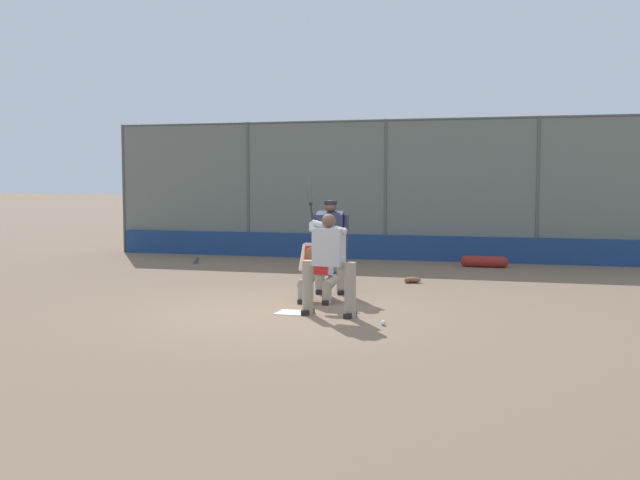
% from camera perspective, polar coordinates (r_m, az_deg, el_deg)
% --- Properties ---
extents(ground_plane, '(160.00, 160.00, 0.00)m').
position_cam_1_polar(ground_plane, '(11.54, -2.21, -5.57)').
color(ground_plane, '#7A604C').
extents(home_plate_marker, '(0.43, 0.43, 0.01)m').
position_cam_1_polar(home_plate_marker, '(11.54, -2.21, -5.54)').
color(home_plate_marker, white).
rests_on(home_plate_marker, ground_plane).
extents(backstop_fence, '(14.98, 0.08, 3.56)m').
position_cam_1_polar(backstop_fence, '(19.16, 5.02, 4.12)').
color(backstop_fence, '#515651').
rests_on(backstop_fence, ground_plane).
extents(padding_wall, '(14.60, 0.18, 0.62)m').
position_cam_1_polar(padding_wall, '(19.14, 4.93, -0.56)').
color(padding_wall, navy).
rests_on(padding_wall, ground_plane).
extents(bleachers_beyond, '(10.43, 1.95, 1.16)m').
position_cam_1_polar(bleachers_beyond, '(21.78, 0.50, 0.28)').
color(bleachers_beyond, slate).
rests_on(bleachers_beyond, ground_plane).
extents(batter_at_plate, '(0.93, 0.70, 2.08)m').
position_cam_1_polar(batter_at_plate, '(11.17, 0.63, -1.58)').
color(batter_at_plate, gray).
rests_on(batter_at_plate, ground_plane).
extents(catcher_behind_plate, '(0.64, 0.75, 1.22)m').
position_cam_1_polar(catcher_behind_plate, '(12.44, -0.18, -1.88)').
color(catcher_behind_plate, gray).
rests_on(catcher_behind_plate, ground_plane).
extents(umpire_home, '(0.68, 0.46, 1.68)m').
position_cam_1_polar(umpire_home, '(13.28, 0.81, -0.29)').
color(umpire_home, gray).
rests_on(umpire_home, ground_plane).
extents(spare_bat_near_backstop, '(0.36, 0.87, 0.07)m').
position_cam_1_polar(spare_bat_near_backstop, '(18.70, -9.44, -1.59)').
color(spare_bat_near_backstop, black).
rests_on(spare_bat_near_backstop, ground_plane).
extents(spare_bat_by_padding, '(0.44, 0.83, 0.07)m').
position_cam_1_polar(spare_bat_by_padding, '(16.24, 0.97, -2.47)').
color(spare_bat_by_padding, black).
rests_on(spare_bat_by_padding, ground_plane).
extents(fielding_glove_on_dirt, '(0.33, 0.25, 0.12)m').
position_cam_1_polar(fielding_glove_on_dirt, '(14.94, 7.03, -3.03)').
color(fielding_glove_on_dirt, brown).
rests_on(fielding_glove_on_dirt, ground_plane).
extents(baseball_loose, '(0.07, 0.07, 0.07)m').
position_cam_1_polar(baseball_loose, '(10.60, 4.85, -6.30)').
color(baseball_loose, white).
rests_on(baseball_loose, ground_plane).
extents(equipment_bag_dugout_side, '(1.10, 0.26, 0.26)m').
position_cam_1_polar(equipment_bag_dugout_side, '(17.84, 12.41, -1.62)').
color(equipment_bag_dugout_side, maroon).
rests_on(equipment_bag_dugout_side, ground_plane).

